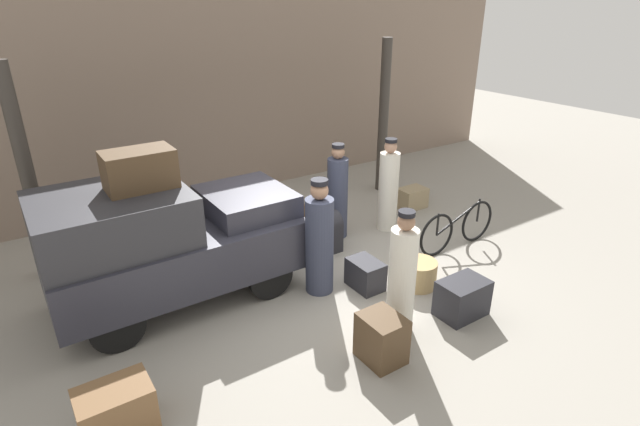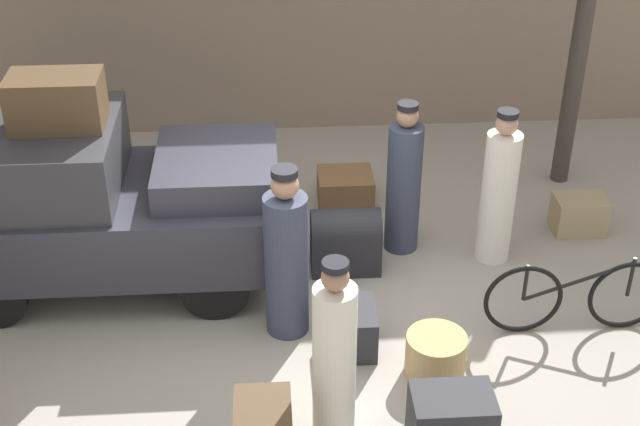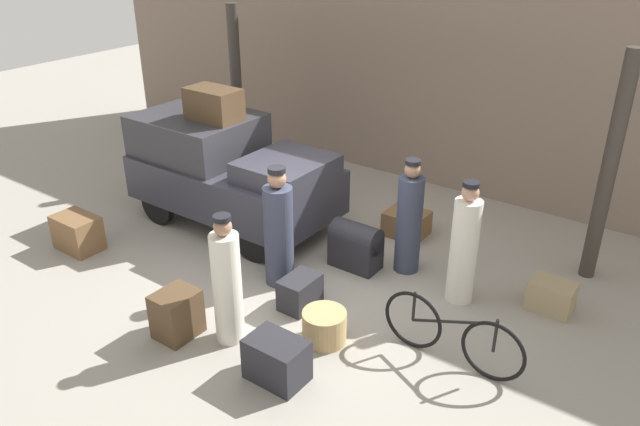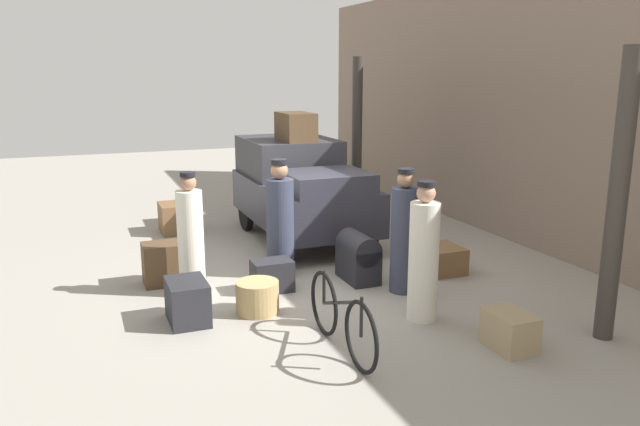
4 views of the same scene
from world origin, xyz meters
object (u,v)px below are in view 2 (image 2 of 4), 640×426
(bicycle, at_px, (575,297))
(suitcase_black_upright, at_px, (354,328))
(porter_standing_middle, at_px, (404,184))
(trunk_wicker_pale, at_px, (579,214))
(trunk_barrel_dark, at_px, (346,239))
(porter_carrying_trunk, at_px, (499,193))
(trunk_large_brown, at_px, (345,189))
(wicker_basket, at_px, (436,355))
(suitcase_small_leather, at_px, (451,420))
(trunk_on_truck_roof, at_px, (56,101))
(porter_lifting_near_truck, at_px, (286,260))
(porter_with_bicycle, at_px, (334,357))
(truck, at_px, (93,198))

(bicycle, relative_size, suitcase_black_upright, 3.19)
(porter_standing_middle, xyz_separation_m, trunk_wicker_pale, (1.97, 0.19, -0.56))
(suitcase_black_upright, bearing_deg, trunk_wicker_pale, 34.55)
(porter_standing_middle, relative_size, trunk_barrel_dark, 2.37)
(porter_carrying_trunk, xyz_separation_m, trunk_large_brown, (-1.43, 1.18, -0.57))
(wicker_basket, distance_m, suitcase_black_upright, 0.77)
(porter_carrying_trunk, xyz_separation_m, suitcase_small_leather, (-0.94, -2.60, -0.52))
(wicker_basket, height_order, trunk_large_brown, wicker_basket)
(suitcase_black_upright, relative_size, trunk_on_truck_roof, 0.63)
(porter_lifting_near_truck, height_order, porter_carrying_trunk, porter_lifting_near_truck)
(porter_standing_middle, xyz_separation_m, suitcase_black_upright, (-0.66, -1.62, -0.55))
(porter_with_bicycle, xyz_separation_m, trunk_on_truck_roof, (-2.34, 2.28, 1.18))
(porter_with_bicycle, height_order, trunk_wicker_pale, porter_with_bicycle)
(porter_with_bicycle, relative_size, trunk_on_truck_roof, 1.96)
(bicycle, relative_size, porter_with_bicycle, 1.04)
(porter_with_bicycle, xyz_separation_m, suitcase_small_leather, (0.90, -0.22, -0.50))
(porter_lifting_near_truck, relative_size, suitcase_black_upright, 3.18)
(bicycle, distance_m, suitcase_small_leather, 1.95)
(trunk_barrel_dark, relative_size, suitcase_black_upright, 1.32)
(trunk_large_brown, bearing_deg, trunk_barrel_dark, -95.14)
(trunk_large_brown, bearing_deg, porter_carrying_trunk, -39.43)
(porter_with_bicycle, height_order, trunk_large_brown, porter_with_bicycle)
(truck, xyz_separation_m, trunk_wicker_pale, (5.04, 0.54, -0.71))
(trunk_large_brown, height_order, suitcase_black_upright, suitcase_black_upright)
(truck, height_order, suitcase_small_leather, truck)
(truck, relative_size, suitcase_black_upright, 6.20)
(porter_lifting_near_truck, xyz_separation_m, trunk_on_truck_roof, (-2.02, 0.96, 1.17))
(trunk_wicker_pale, bearing_deg, trunk_barrel_dark, -167.86)
(bicycle, relative_size, wicker_basket, 3.22)
(trunk_on_truck_roof, bearing_deg, trunk_barrel_dark, -0.40)
(bicycle, xyz_separation_m, suitcase_black_upright, (-2.03, -0.12, -0.16))
(trunk_wicker_pale, height_order, suitcase_black_upright, suitcase_black_upright)
(porter_carrying_trunk, xyz_separation_m, suitcase_black_upright, (-1.58, -1.36, -0.55))
(porter_with_bicycle, bearing_deg, truck, 133.23)
(suitcase_small_leather, distance_m, trunk_on_truck_roof, 4.44)
(porter_carrying_trunk, bearing_deg, porter_with_bicycle, -127.81)
(porter_with_bicycle, distance_m, trunk_wicker_pale, 4.08)
(wicker_basket, distance_m, trunk_on_truck_roof, 4.07)
(wicker_basket, distance_m, porter_lifting_near_truck, 1.55)
(wicker_basket, bearing_deg, porter_with_bicycle, -146.43)
(porter_standing_middle, xyz_separation_m, suitcase_small_leather, (-0.02, -2.85, -0.51))
(trunk_large_brown, xyz_separation_m, suitcase_black_upright, (-0.15, -2.54, 0.02))
(porter_standing_middle, relative_size, suitcase_small_leather, 2.58)
(suitcase_small_leather, bearing_deg, bicycle, 44.19)
(porter_carrying_trunk, relative_size, trunk_wicker_pale, 3.04)
(porter_lifting_near_truck, distance_m, porter_standing_middle, 1.80)
(truck, distance_m, porter_with_bicycle, 3.14)
(suitcase_small_leather, height_order, trunk_large_brown, suitcase_small_leather)
(truck, xyz_separation_m, porter_with_bicycle, (2.15, -2.28, -0.16))
(porter_carrying_trunk, height_order, suitcase_small_leather, porter_carrying_trunk)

